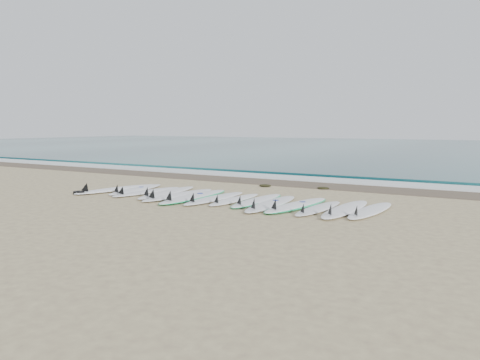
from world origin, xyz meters
The scene contains 22 objects.
ground centered at (0.00, 0.00, 0.00)m, with size 120.00×120.00×0.00m, color tan.
ocean centered at (0.00, 32.50, 0.01)m, with size 120.00×55.00×0.03m, color #175055.
wet_sand_band centered at (0.00, 4.10, 0.01)m, with size 120.00×1.80×0.01m, color brown.
foam_band centered at (0.00, 5.50, 0.02)m, with size 120.00×1.40×0.04m, color silver.
wave_crest centered at (0.00, 7.00, 0.05)m, with size 120.00×1.00×0.10m, color #175055.
surfboard_0 centered at (-3.76, -0.23, 0.06)m, with size 1.06×2.88×0.36m.
surfboard_1 centered at (-3.20, 0.02, 0.06)m, with size 0.92×2.63×0.33m.
surfboard_2 centered at (-2.61, -0.17, 0.06)m, with size 0.78×2.54×0.32m.
surfboard_3 centered at (-1.98, -0.02, 0.06)m, with size 0.93×2.84×0.36m.
surfboard_4 centered at (-1.41, -0.24, 0.06)m, with size 0.75×2.81×0.36m.
surfboard_5 centered at (-0.88, -0.24, 0.06)m, with size 0.79×2.95×0.37m.
surfboard_6 centered at (-0.25, -0.21, 0.06)m, with size 0.58×2.63×0.33m.
surfboard_7 centered at (0.29, -0.09, 0.05)m, with size 0.48×2.31×0.29m.
surfboard_8 centered at (0.87, 0.07, 0.05)m, with size 0.66×2.53×0.32m.
surfboard_9 centered at (1.42, -0.25, 0.06)m, with size 0.75×2.80×0.35m.
surfboard_10 centered at (2.02, -0.07, 0.05)m, with size 0.95×2.76×0.34m.
surfboard_11 centered at (2.61, -0.21, 0.05)m, with size 0.58×2.32×0.29m.
surfboard_12 centered at (3.19, -0.05, 0.06)m, with size 0.60×2.75×0.35m.
surfboard_13 centered at (3.71, 0.11, 0.06)m, with size 0.68×2.56×0.32m.
seaweed_near centered at (-0.36, 2.91, 0.04)m, with size 0.40×0.31×0.08m, color black.
seaweed_far centered at (1.44, 3.29, 0.04)m, with size 0.37×0.29×0.07m, color black.
leash_coil centered at (-4.12, -1.23, 0.05)m, with size 0.46×0.36×0.11m.
Camera 1 is at (6.43, -10.17, 1.91)m, focal length 35.00 mm.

